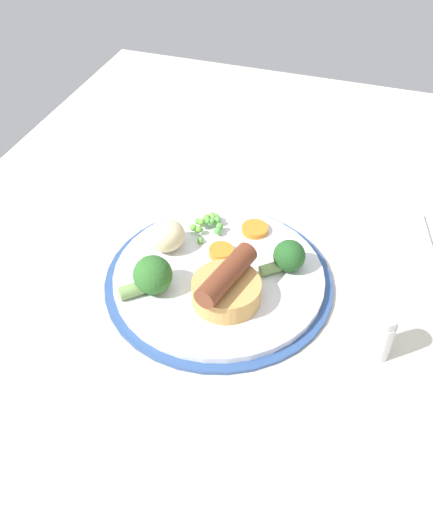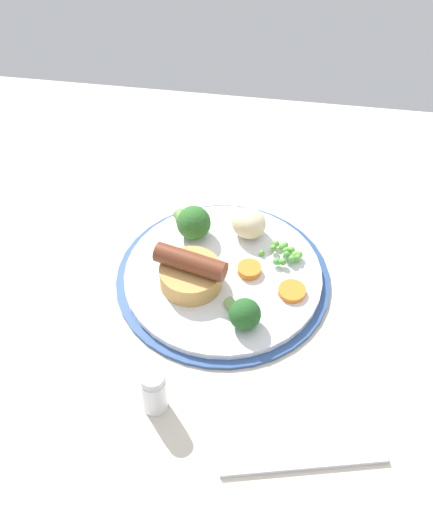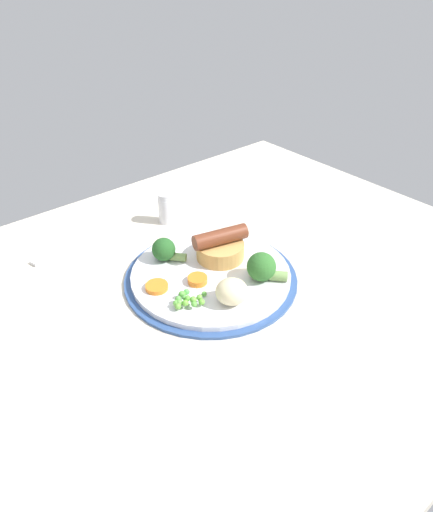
% 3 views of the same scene
% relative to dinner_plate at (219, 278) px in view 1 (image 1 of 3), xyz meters
% --- Properties ---
extents(dining_table, '(1.10, 0.80, 0.03)m').
position_rel_dinner_plate_xyz_m(dining_table, '(-0.05, -0.01, -0.02)').
color(dining_table, beige).
rests_on(dining_table, ground).
extents(dinner_plate, '(0.28, 0.28, 0.01)m').
position_rel_dinner_plate_xyz_m(dinner_plate, '(0.00, 0.00, 0.00)').
color(dinner_plate, '#2D4C84').
rests_on(dinner_plate, dining_table).
extents(sausage_pudding, '(0.10, 0.08, 0.05)m').
position_rel_dinner_plate_xyz_m(sausage_pudding, '(0.04, 0.02, 0.03)').
color(sausage_pudding, tan).
rests_on(sausage_pudding, dinner_plate).
extents(pea_pile, '(0.05, 0.04, 0.02)m').
position_rel_dinner_plate_xyz_m(pea_pile, '(-0.08, -0.04, 0.02)').
color(pea_pile, '#67AE49').
rests_on(pea_pile, dinner_plate).
extents(broccoli_floret_near, '(0.05, 0.05, 0.04)m').
position_rel_dinner_plate_xyz_m(broccoli_floret_near, '(-0.04, 0.08, 0.03)').
color(broccoli_floret_near, '#235623').
rests_on(broccoli_floret_near, dinner_plate).
extents(broccoli_floret_far, '(0.06, 0.06, 0.05)m').
position_rel_dinner_plate_xyz_m(broccoli_floret_far, '(0.05, -0.07, 0.03)').
color(broccoli_floret_far, '#2D6628').
rests_on(broccoli_floret_far, dinner_plate).
extents(potato_chunk_1, '(0.06, 0.06, 0.04)m').
position_rel_dinner_plate_xyz_m(potato_chunk_1, '(-0.02, -0.08, 0.03)').
color(potato_chunk_1, beige).
rests_on(potato_chunk_1, dinner_plate).
extents(carrot_slice_0, '(0.05, 0.05, 0.01)m').
position_rel_dinner_plate_xyz_m(carrot_slice_0, '(-0.09, 0.02, 0.01)').
color(carrot_slice_0, orange).
rests_on(carrot_slice_0, dinner_plate).
extents(carrot_slice_2, '(0.04, 0.04, 0.01)m').
position_rel_dinner_plate_xyz_m(carrot_slice_2, '(-0.03, -0.01, 0.01)').
color(carrot_slice_2, orange).
rests_on(carrot_slice_2, dinner_plate).
extents(fork, '(0.18, 0.06, 0.01)m').
position_rel_dinner_plate_xyz_m(fork, '(-0.12, 0.24, -0.00)').
color(fork, silver).
rests_on(fork, dining_table).
extents(salt_shaker, '(0.03, 0.03, 0.06)m').
position_rel_dinner_plate_xyz_m(salt_shaker, '(0.05, 0.20, 0.02)').
color(salt_shaker, silver).
rests_on(salt_shaker, dining_table).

